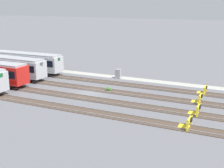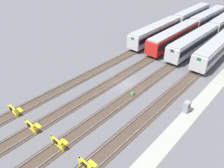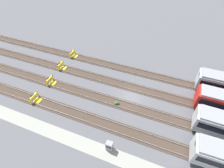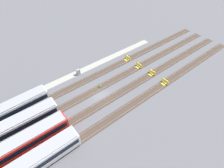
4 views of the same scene
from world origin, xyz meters
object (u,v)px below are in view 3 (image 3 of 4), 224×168
(bumper_stop_far_inner_track, at_px, (73,54))
(electrical_cabinet, at_px, (109,146))
(weed_clump, at_px, (116,103))
(bumper_stop_nearest_track, at_px, (36,98))
(bumper_stop_middle_track, at_px, (62,66))
(bumper_stop_near_inner_track, at_px, (51,81))

(bumper_stop_far_inner_track, xyz_separation_m, electrical_cabinet, (15.38, -16.77, 0.29))
(weed_clump, bearing_deg, bumper_stop_far_inner_track, 145.80)
(bumper_stop_nearest_track, distance_m, bumper_stop_middle_track, 9.01)
(bumper_stop_near_inner_track, distance_m, weed_clump, 13.07)
(bumper_stop_far_inner_track, height_order, electrical_cabinet, electrical_cabinet)
(bumper_stop_middle_track, bearing_deg, electrical_cabinet, -38.49)
(bumper_stop_middle_track, xyz_separation_m, weed_clump, (13.63, -4.74, -0.27))
(bumper_stop_far_inner_track, relative_size, weed_clump, 2.18)
(bumper_stop_nearest_track, relative_size, weed_clump, 2.17)
(bumper_stop_nearest_track, relative_size, bumper_stop_near_inner_track, 1.00)
(electrical_cabinet, bearing_deg, weed_clump, 103.57)
(bumper_stop_nearest_track, bearing_deg, bumper_stop_far_inner_track, 92.64)
(bumper_stop_nearest_track, xyz_separation_m, electrical_cabinet, (14.76, -3.31, 0.29))
(bumper_stop_middle_track, relative_size, bumper_stop_far_inner_track, 1.00)
(bumper_stop_nearest_track, distance_m, electrical_cabinet, 15.13)
(bumper_stop_far_inner_track, bearing_deg, bumper_stop_middle_track, -90.92)
(bumper_stop_near_inner_track, height_order, bumper_stop_middle_track, same)
(bumper_stop_far_inner_track, height_order, weed_clump, bumper_stop_far_inner_track)
(weed_clump, bearing_deg, bumper_stop_middle_track, 160.85)
(bumper_stop_nearest_track, bearing_deg, weed_clump, 18.17)
(bumper_stop_near_inner_track, height_order, bumper_stop_far_inner_track, same)
(bumper_stop_far_inner_track, relative_size, electrical_cabinet, 1.25)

